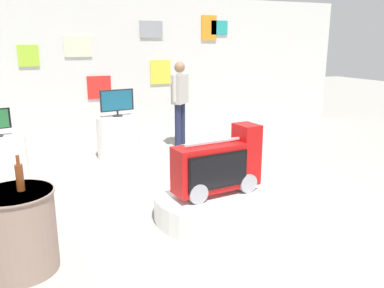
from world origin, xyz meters
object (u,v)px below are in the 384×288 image
object	(u,v)px
display_pedestal_left_rear	(119,137)
side_table_round	(19,231)
bottle_on_side_table	(20,176)
shopper_browsing_near_truck	(180,97)
display_pedestal_center_rear	(0,162)
novelty_firetruck_tv	(219,167)
tv_on_left_rear	(117,101)
main_display_pedestal	(216,205)

from	to	relation	value
display_pedestal_left_rear	side_table_round	bearing A→B (deg)	-114.85
bottle_on_side_table	shopper_browsing_near_truck	distance (m)	4.51
display_pedestal_center_rear	shopper_browsing_near_truck	bearing A→B (deg)	22.92
novelty_firetruck_tv	side_table_round	size ratio (longest dim) A/B	1.45
display_pedestal_left_rear	bottle_on_side_table	bearing A→B (deg)	-114.13
shopper_browsing_near_truck	novelty_firetruck_tv	bearing A→B (deg)	-102.21
tv_on_left_rear	main_display_pedestal	bearing A→B (deg)	-79.02
display_pedestal_left_rear	main_display_pedestal	bearing A→B (deg)	-79.06
main_display_pedestal	novelty_firetruck_tv	bearing A→B (deg)	-11.29
main_display_pedestal	shopper_browsing_near_truck	size ratio (longest dim) A/B	0.89
tv_on_left_rear	side_table_round	xyz separation A→B (m)	(-1.49, -3.22, -0.60)
novelty_firetruck_tv	bottle_on_side_table	distance (m)	2.06
novelty_firetruck_tv	side_table_round	bearing A→B (deg)	-169.63
side_table_round	shopper_browsing_near_truck	bearing A→B (deg)	52.57
main_display_pedestal	display_pedestal_center_rear	world-z (taller)	display_pedestal_center_rear
display_pedestal_left_rear	display_pedestal_center_rear	xyz separation A→B (m)	(-1.81, -0.92, 0.00)
side_table_round	main_display_pedestal	bearing A→B (deg)	10.57
display_pedestal_center_rear	side_table_round	xyz separation A→B (m)	(0.31, -2.31, 0.01)
main_display_pedestal	shopper_browsing_near_truck	bearing A→B (deg)	77.44
bottle_on_side_table	main_display_pedestal	bearing A→B (deg)	10.53
side_table_round	display_pedestal_left_rear	bearing A→B (deg)	65.15
tv_on_left_rear	shopper_browsing_near_truck	size ratio (longest dim) A/B	0.37
main_display_pedestal	tv_on_left_rear	world-z (taller)	tv_on_left_rear
novelty_firetruck_tv	tv_on_left_rear	xyz separation A→B (m)	(-0.57, 2.85, 0.39)
main_display_pedestal	bottle_on_side_table	size ratio (longest dim) A/B	4.59
novelty_firetruck_tv	bottle_on_side_table	size ratio (longest dim) A/B	3.40
side_table_round	shopper_browsing_near_truck	distance (m)	4.59
novelty_firetruck_tv	display_pedestal_center_rear	distance (m)	3.07
display_pedestal_left_rear	display_pedestal_center_rear	distance (m)	2.03
display_pedestal_center_rear	display_pedestal_left_rear	bearing A→B (deg)	26.85
display_pedestal_center_rear	side_table_round	bearing A→B (deg)	-82.31
display_pedestal_left_rear	bottle_on_side_table	size ratio (longest dim) A/B	2.39
tv_on_left_rear	bottle_on_side_table	size ratio (longest dim) A/B	1.89
display_pedestal_left_rear	side_table_round	xyz separation A→B (m)	(-1.50, -3.23, 0.01)
tv_on_left_rear	side_table_round	world-z (taller)	tv_on_left_rear
display_pedestal_left_rear	display_pedestal_center_rear	bearing A→B (deg)	-153.15
novelty_firetruck_tv	display_pedestal_left_rear	bearing A→B (deg)	101.32
display_pedestal_left_rear	bottle_on_side_table	xyz separation A→B (m)	(-1.44, -3.22, 0.49)
display_pedestal_center_rear	shopper_browsing_near_truck	distance (m)	3.39
display_pedestal_left_rear	tv_on_left_rear	distance (m)	0.62
display_pedestal_left_rear	tv_on_left_rear	world-z (taller)	tv_on_left_rear
main_display_pedestal	display_pedestal_center_rear	xyz separation A→B (m)	(-2.36, 1.93, 0.22)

